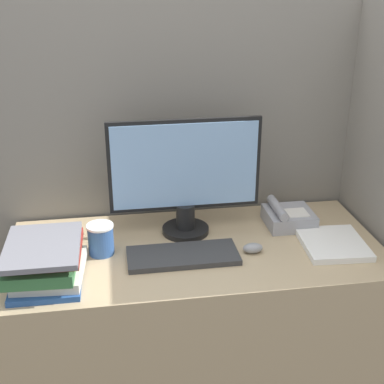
{
  "coord_description": "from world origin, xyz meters",
  "views": [
    {
      "loc": [
        -0.29,
        -1.39,
        1.75
      ],
      "look_at": [
        -0.01,
        0.35,
        0.99
      ],
      "focal_mm": 50.0,
      "sensor_mm": 36.0,
      "label": 1
    }
  ],
  "objects_px": {
    "monitor": "(185,177)",
    "book_stack": "(45,262)",
    "desk_telephone": "(288,217)",
    "keyboard": "(183,256)",
    "coffee_cup": "(101,239)",
    "mouse": "(253,248)"
  },
  "relations": [
    {
      "from": "monitor",
      "to": "desk_telephone",
      "type": "distance_m",
      "value": 0.46
    },
    {
      "from": "monitor",
      "to": "book_stack",
      "type": "distance_m",
      "value": 0.59
    },
    {
      "from": "mouse",
      "to": "book_stack",
      "type": "height_order",
      "value": "book_stack"
    },
    {
      "from": "monitor",
      "to": "coffee_cup",
      "type": "distance_m",
      "value": 0.39
    },
    {
      "from": "monitor",
      "to": "desk_telephone",
      "type": "bearing_deg",
      "value": -0.7
    },
    {
      "from": "book_stack",
      "to": "desk_telephone",
      "type": "relative_size",
      "value": 1.64
    },
    {
      "from": "coffee_cup",
      "to": "keyboard",
      "type": "bearing_deg",
      "value": -15.79
    },
    {
      "from": "coffee_cup",
      "to": "desk_telephone",
      "type": "relative_size",
      "value": 0.62
    },
    {
      "from": "monitor",
      "to": "keyboard",
      "type": "bearing_deg",
      "value": -100.99
    },
    {
      "from": "mouse",
      "to": "book_stack",
      "type": "relative_size",
      "value": 0.24
    },
    {
      "from": "book_stack",
      "to": "monitor",
      "type": "bearing_deg",
      "value": 28.37
    },
    {
      "from": "monitor",
      "to": "book_stack",
      "type": "bearing_deg",
      "value": -151.63
    },
    {
      "from": "keyboard",
      "to": "desk_telephone",
      "type": "height_order",
      "value": "desk_telephone"
    },
    {
      "from": "mouse",
      "to": "coffee_cup",
      "type": "xyz_separation_m",
      "value": [
        -0.54,
        0.08,
        0.04
      ]
    },
    {
      "from": "keyboard",
      "to": "desk_telephone",
      "type": "xyz_separation_m",
      "value": [
        0.45,
        0.19,
        0.03
      ]
    },
    {
      "from": "monitor",
      "to": "coffee_cup",
      "type": "relative_size",
      "value": 4.98
    },
    {
      "from": "monitor",
      "to": "mouse",
      "type": "height_order",
      "value": "monitor"
    },
    {
      "from": "monitor",
      "to": "coffee_cup",
      "type": "xyz_separation_m",
      "value": [
        -0.32,
        -0.12,
        -0.17
      ]
    },
    {
      "from": "desk_telephone",
      "to": "coffee_cup",
      "type": "bearing_deg",
      "value": -171.2
    },
    {
      "from": "book_stack",
      "to": "desk_telephone",
      "type": "xyz_separation_m",
      "value": [
        0.92,
        0.27,
        -0.04
      ]
    },
    {
      "from": "keyboard",
      "to": "book_stack",
      "type": "bearing_deg",
      "value": -171.22
    },
    {
      "from": "coffee_cup",
      "to": "desk_telephone",
      "type": "xyz_separation_m",
      "value": [
        0.74,
        0.11,
        -0.02
      ]
    }
  ]
}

